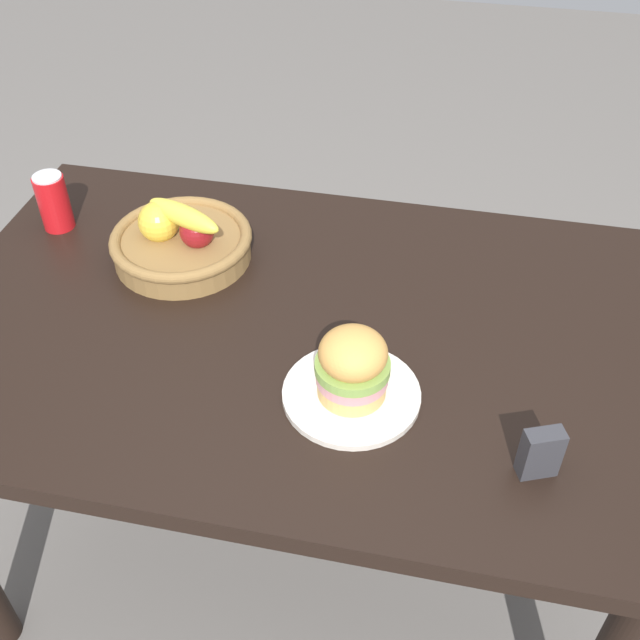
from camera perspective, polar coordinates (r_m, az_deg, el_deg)
ground_plane at (r=2.01m, az=-1.22°, el=-16.34°), size 8.00×8.00×0.00m
dining_table at (r=1.49m, az=-1.57°, el=-3.10°), size 1.40×0.90×0.75m
plate at (r=1.29m, az=2.37°, el=-5.59°), size 0.24×0.24×0.01m
sandwich at (r=1.24m, az=2.46°, el=-3.40°), size 0.12×0.12×0.13m
soda_can at (r=1.74m, az=-19.39°, el=8.38°), size 0.07×0.07×0.13m
fruit_basket at (r=1.58m, az=-10.42°, el=5.90°), size 0.29×0.29×0.14m
napkin_holder at (r=1.20m, az=16.24°, el=-9.57°), size 0.07×0.05×0.09m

